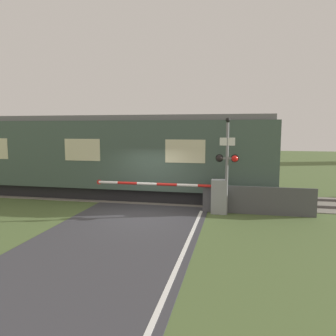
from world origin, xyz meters
TOP-DOWN VIEW (x-y plane):
  - ground_plane at (0.00, 0.00)m, footprint 80.00×80.00m
  - track_bed at (0.00, 3.22)m, footprint 36.00×3.20m
  - train at (-3.30, 3.22)m, footprint 17.14×2.96m
  - crossing_barrier at (2.55, 0.83)m, footprint 5.43×0.44m
  - signal_post at (3.20, 0.67)m, footprint 0.88×0.26m
  - roadside_fence at (4.41, 0.97)m, footprint 4.29×0.06m

SIDE VIEW (x-z plane):
  - ground_plane at x=0.00m, z-range 0.00..0.00m
  - track_bed at x=0.00m, z-range -0.04..0.09m
  - roadside_fence at x=4.41m, z-range 0.00..1.10m
  - crossing_barrier at x=2.55m, z-range 0.06..1.41m
  - train at x=-3.30m, z-range 0.05..3.98m
  - signal_post at x=3.20m, z-range 0.26..4.00m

